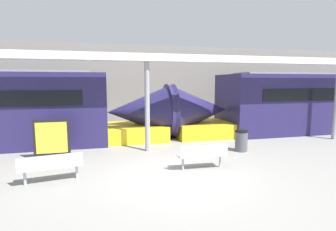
# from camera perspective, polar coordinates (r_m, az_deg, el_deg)

# --- Properties ---
(ground_plane) EXTENTS (60.00, 60.00, 0.00)m
(ground_plane) POSITION_cam_1_polar(r_m,az_deg,el_deg) (7.81, 1.95, -13.05)
(ground_plane) COLOR gray
(station_wall) EXTENTS (56.00, 0.20, 5.00)m
(station_wall) POSITION_cam_1_polar(r_m,az_deg,el_deg) (16.71, -6.94, 6.52)
(station_wall) COLOR gray
(station_wall) RESTS_ON ground_plane
(train_left) EXTENTS (18.56, 2.93, 3.20)m
(train_left) POSITION_cam_1_polar(r_m,az_deg,el_deg) (17.47, 31.14, 2.30)
(train_left) COLOR #231E4C
(train_left) RESTS_ON ground_plane
(bench_near) EXTENTS (1.56, 0.49, 0.80)m
(bench_near) POSITION_cam_1_polar(r_m,az_deg,el_deg) (8.30, 7.55, -8.32)
(bench_near) COLOR #ADB2B7
(bench_near) RESTS_ON ground_plane
(bench_far) EXTENTS (1.68, 0.71, 0.80)m
(bench_far) POSITION_cam_1_polar(r_m,az_deg,el_deg) (7.84, -24.09, -9.84)
(bench_far) COLOR #ADB2B7
(bench_far) RESTS_ON ground_plane
(trash_bin) EXTENTS (0.51, 0.51, 0.83)m
(trash_bin) POSITION_cam_1_polar(r_m,az_deg,el_deg) (10.76, 15.66, -5.30)
(trash_bin) COLOR #4C4F54
(trash_bin) RESTS_ON ground_plane
(poster_board) EXTENTS (1.21, 0.07, 1.43)m
(poster_board) POSITION_cam_1_polar(r_m,az_deg,el_deg) (10.02, -23.96, -4.79)
(poster_board) COLOR black
(poster_board) RESTS_ON ground_plane
(support_column_near) EXTENTS (0.19, 0.19, 3.49)m
(support_column_near) POSITION_cam_1_polar(r_m,az_deg,el_deg) (10.23, -4.54, 1.86)
(support_column_near) COLOR gray
(support_column_near) RESTS_ON ground_plane
(support_column_far) EXTENTS (0.19, 0.19, 3.49)m
(support_column_far) POSITION_cam_1_polar(r_m,az_deg,el_deg) (14.64, 32.76, 2.36)
(support_column_far) COLOR gray
(support_column_far) RESTS_ON ground_plane
(canopy_beam) EXTENTS (28.00, 0.60, 0.28)m
(canopy_beam) POSITION_cam_1_polar(r_m,az_deg,el_deg) (10.22, -4.65, 12.45)
(canopy_beam) COLOR silver
(canopy_beam) RESTS_ON support_column_near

